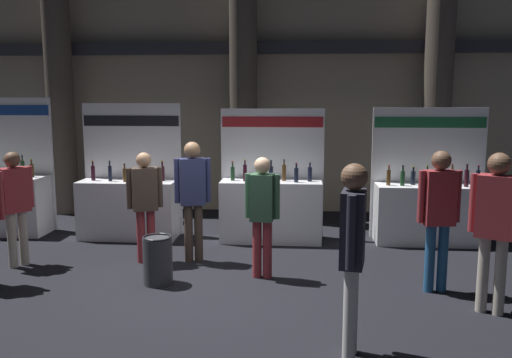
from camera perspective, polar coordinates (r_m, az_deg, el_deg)
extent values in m
plane|color=black|center=(7.01, -4.89, -11.33)|extent=(24.68, 24.68, 0.00)
cube|color=tan|center=(11.36, -1.06, 12.29)|extent=(12.34, 0.25, 6.22)
cube|color=#2D2D33|center=(11.09, -1.22, 13.99)|extent=(12.34, 0.20, 0.24)
cylinder|color=#51473D|center=(11.75, -20.56, 10.20)|extent=(0.55, 0.55, 5.63)
cylinder|color=#51473D|center=(10.72, -1.39, 10.94)|extent=(0.55, 0.55, 5.63)
cylinder|color=#51473D|center=(11.01, 19.14, 10.41)|extent=(0.55, 0.55, 5.63)
cube|color=white|center=(10.67, -25.71, 1.43)|extent=(1.92, 0.04, 2.42)
cylinder|color=#19381E|center=(10.19, -25.22, 0.95)|extent=(0.06, 0.06, 0.27)
cylinder|color=#19381E|center=(10.17, -25.28, 1.88)|extent=(0.03, 0.03, 0.06)
cylinder|color=red|center=(10.16, -25.29, 2.10)|extent=(0.03, 0.03, 0.02)
cylinder|color=#19381E|center=(10.18, -23.92, 1.05)|extent=(0.07, 0.07, 0.28)
cylinder|color=#19381E|center=(10.16, -23.98, 2.06)|extent=(0.03, 0.03, 0.09)
cylinder|color=black|center=(10.15, -24.00, 2.35)|extent=(0.03, 0.03, 0.02)
cylinder|color=#472D14|center=(10.03, -23.09, 0.86)|extent=(0.07, 0.07, 0.23)
cylinder|color=#472D14|center=(10.01, -23.15, 1.72)|extent=(0.03, 0.03, 0.08)
cylinder|color=gold|center=(10.00, -23.16, 1.99)|extent=(0.03, 0.03, 0.02)
cube|color=white|center=(9.37, -13.65, -3.24)|extent=(1.66, 0.60, 1.00)
cube|color=white|center=(9.57, -13.16, 1.04)|extent=(1.74, 0.04, 2.32)
cube|color=black|center=(9.48, -13.39, 6.15)|extent=(1.69, 0.01, 0.18)
cylinder|color=black|center=(9.48, -17.21, 0.60)|extent=(0.07, 0.07, 0.25)
cylinder|color=black|center=(9.46, -17.26, 1.60)|extent=(0.03, 0.03, 0.08)
cylinder|color=gold|center=(9.46, -17.27, 1.90)|extent=(0.03, 0.03, 0.02)
cylinder|color=black|center=(9.33, -15.52, 0.58)|extent=(0.06, 0.06, 0.26)
cylinder|color=black|center=(9.31, -15.56, 1.60)|extent=(0.03, 0.03, 0.07)
cylinder|color=black|center=(9.30, -15.58, 1.87)|extent=(0.03, 0.03, 0.02)
cylinder|color=#472D14|center=(9.18, -14.02, 0.41)|extent=(0.06, 0.06, 0.23)
cylinder|color=#472D14|center=(9.16, -14.05, 1.32)|extent=(0.03, 0.03, 0.06)
cylinder|color=black|center=(9.15, -14.06, 1.57)|extent=(0.03, 0.03, 0.02)
cylinder|color=black|center=(9.21, -12.02, 0.55)|extent=(0.06, 0.06, 0.24)
cylinder|color=black|center=(9.19, -12.05, 1.51)|extent=(0.03, 0.03, 0.07)
cylinder|color=red|center=(9.19, -12.05, 1.79)|extent=(0.03, 0.03, 0.02)
cylinder|color=black|center=(9.16, -10.09, 0.57)|extent=(0.07, 0.07, 0.25)
cylinder|color=black|center=(9.14, -10.12, 1.61)|extent=(0.03, 0.03, 0.09)
cylinder|color=gold|center=(9.13, -10.13, 1.94)|extent=(0.03, 0.03, 0.02)
cube|color=white|center=(8.91, 1.63, -3.50)|extent=(1.69, 0.60, 1.03)
cube|color=white|center=(9.14, 1.76, 0.62)|extent=(1.78, 0.04, 2.23)
cube|color=maroon|center=(9.03, 1.78, 6.20)|extent=(1.73, 0.01, 0.18)
cylinder|color=#19381E|center=(8.87, -2.54, 0.58)|extent=(0.07, 0.07, 0.23)
cylinder|color=#19381E|center=(8.85, -2.55, 1.57)|extent=(0.03, 0.03, 0.08)
cylinder|color=red|center=(8.84, -2.55, 1.88)|extent=(0.03, 0.03, 0.02)
cylinder|color=black|center=(8.79, -1.20, 0.66)|extent=(0.06, 0.06, 0.28)
cylinder|color=black|center=(8.76, -1.21, 1.80)|extent=(0.03, 0.03, 0.07)
cylinder|color=gold|center=(8.76, -1.21, 2.10)|extent=(0.03, 0.03, 0.02)
cylinder|color=#19381E|center=(8.78, 0.32, 0.60)|extent=(0.07, 0.07, 0.26)
cylinder|color=#19381E|center=(8.76, 0.33, 1.67)|extent=(0.03, 0.03, 0.07)
cylinder|color=gold|center=(8.76, 0.33, 1.96)|extent=(0.03, 0.03, 0.02)
cylinder|color=black|center=(8.79, 1.63, 0.57)|extent=(0.07, 0.07, 0.25)
cylinder|color=black|center=(8.77, 1.64, 1.65)|extent=(0.03, 0.03, 0.09)
cylinder|color=black|center=(8.76, 1.64, 2.00)|extent=(0.03, 0.03, 0.02)
cylinder|color=#472D14|center=(8.82, 3.05, 0.66)|extent=(0.07, 0.07, 0.27)
cylinder|color=#472D14|center=(8.80, 3.06, 1.77)|extent=(0.03, 0.03, 0.08)
cylinder|color=black|center=(8.80, 3.06, 2.08)|extent=(0.03, 0.03, 0.02)
cylinder|color=black|center=(8.69, 4.38, 0.42)|extent=(0.07, 0.07, 0.24)
cylinder|color=black|center=(8.67, 4.39, 1.42)|extent=(0.03, 0.03, 0.07)
cylinder|color=red|center=(8.67, 4.39, 1.71)|extent=(0.03, 0.03, 0.02)
cylinder|color=black|center=(8.80, 5.85, 0.51)|extent=(0.07, 0.07, 0.24)
cylinder|color=black|center=(8.78, 5.86, 1.47)|extent=(0.03, 0.03, 0.06)
cylinder|color=black|center=(8.77, 5.86, 1.73)|extent=(0.03, 0.03, 0.02)
cube|color=white|center=(9.24, 18.35, -3.66)|extent=(1.80, 0.60, 0.98)
cube|color=white|center=(9.46, 18.05, 0.53)|extent=(1.89, 0.04, 2.25)
cube|color=#1E6638|center=(9.36, 18.34, 5.84)|extent=(1.84, 0.01, 0.18)
cylinder|color=#472D14|center=(8.95, 14.15, 0.14)|extent=(0.07, 0.07, 0.25)
cylinder|color=#472D14|center=(8.93, 14.19, 1.15)|extent=(0.03, 0.03, 0.07)
cylinder|color=red|center=(8.92, 14.20, 1.42)|extent=(0.03, 0.03, 0.02)
cylinder|color=#19381E|center=(8.97, 15.57, 0.06)|extent=(0.07, 0.07, 0.24)
cylinder|color=#19381E|center=(8.95, 15.61, 1.08)|extent=(0.03, 0.03, 0.08)
cylinder|color=black|center=(8.94, 15.62, 1.39)|extent=(0.03, 0.03, 0.02)
cylinder|color=black|center=(9.12, 16.63, 0.11)|extent=(0.07, 0.07, 0.22)
cylinder|color=black|center=(9.10, 16.67, 1.02)|extent=(0.03, 0.03, 0.07)
cylinder|color=gold|center=(9.09, 16.68, 1.30)|extent=(0.03, 0.03, 0.02)
cylinder|color=#19381E|center=(9.04, 18.01, 0.10)|extent=(0.06, 0.06, 0.27)
cylinder|color=#19381E|center=(9.02, 18.06, 1.15)|extent=(0.03, 0.03, 0.07)
cylinder|color=gold|center=(9.01, 18.08, 1.42)|extent=(0.03, 0.03, 0.02)
cylinder|color=#472D14|center=(9.11, 19.17, 0.13)|extent=(0.06, 0.06, 0.27)
cylinder|color=#472D14|center=(9.08, 19.22, 1.18)|extent=(0.03, 0.03, 0.07)
cylinder|color=red|center=(9.08, 19.23, 1.44)|extent=(0.03, 0.03, 0.02)
cylinder|color=#472D14|center=(9.19, 20.43, 0.16)|extent=(0.06, 0.06, 0.28)
cylinder|color=#472D14|center=(9.17, 20.49, 1.22)|extent=(0.03, 0.03, 0.07)
cylinder|color=red|center=(9.17, 20.50, 1.48)|extent=(0.03, 0.03, 0.02)
cylinder|color=black|center=(9.17, 21.83, 0.07)|extent=(0.07, 0.07, 0.28)
cylinder|color=black|center=(9.15, 21.89, 1.18)|extent=(0.03, 0.03, 0.08)
cylinder|color=black|center=(9.15, 21.91, 1.49)|extent=(0.03, 0.03, 0.02)
cylinder|color=black|center=(9.24, 22.88, 0.04)|extent=(0.06, 0.06, 0.27)
cylinder|color=black|center=(9.22, 22.94, 1.08)|extent=(0.03, 0.03, 0.07)
cylinder|color=red|center=(9.21, 22.96, 1.34)|extent=(0.03, 0.03, 0.02)
cylinder|color=#38383D|center=(7.05, -10.59, -8.70)|extent=(0.38, 0.38, 0.61)
torus|color=black|center=(6.96, -10.66, -6.20)|extent=(0.38, 0.38, 0.02)
cylinder|color=maroon|center=(7.98, -11.28, -6.02)|extent=(0.12, 0.12, 0.79)
cylinder|color=maroon|center=(7.96, -12.33, -6.08)|extent=(0.12, 0.12, 0.79)
cube|color=#47382D|center=(7.82, -11.96, -1.05)|extent=(0.42, 0.36, 0.62)
sphere|color=tan|center=(7.76, -12.06, 2.04)|extent=(0.22, 0.22, 0.22)
cylinder|color=#47382D|center=(7.84, -10.36, -0.86)|extent=(0.08, 0.08, 0.59)
cylinder|color=#47382D|center=(7.80, -13.59, -1.02)|extent=(0.08, 0.08, 0.59)
cylinder|color=maroon|center=(7.15, 0.11, -7.56)|extent=(0.12, 0.12, 0.79)
cylinder|color=maroon|center=(7.13, 1.24, -7.62)|extent=(0.12, 0.12, 0.79)
cube|color=#33563D|center=(6.98, 0.68, -2.00)|extent=(0.33, 0.28, 0.63)
sphere|color=tan|center=(6.91, 0.69, 1.48)|extent=(0.22, 0.22, 0.22)
cylinder|color=#33563D|center=(7.01, -0.89, -1.82)|extent=(0.08, 0.08, 0.59)
cylinder|color=#33563D|center=(6.94, 2.27, -1.93)|extent=(0.08, 0.08, 0.59)
cylinder|color=silver|center=(5.18, 10.27, -13.62)|extent=(0.12, 0.12, 0.88)
cylinder|color=silver|center=(5.05, 10.12, -14.25)|extent=(0.12, 0.12, 0.88)
cube|color=#23232D|center=(4.87, 10.45, -5.31)|extent=(0.27, 0.39, 0.70)
sphere|color=brown|center=(4.78, 10.60, 0.24)|extent=(0.24, 0.24, 0.24)
cylinder|color=#23232D|center=(5.08, 10.67, -4.53)|extent=(0.08, 0.08, 0.66)
cylinder|color=#23232D|center=(4.65, 10.22, -5.76)|extent=(0.08, 0.08, 0.66)
cylinder|color=maroon|center=(7.48, -25.94, -1.63)|extent=(0.08, 0.08, 0.62)
cylinder|color=#47382D|center=(7.89, -6.23, -5.80)|extent=(0.12, 0.12, 0.86)
cylinder|color=#47382D|center=(7.88, -7.31, -5.84)|extent=(0.12, 0.12, 0.86)
cube|color=navy|center=(7.72, -6.87, -0.28)|extent=(0.40, 0.29, 0.68)
sphere|color=#8C6647|center=(7.67, -6.94, 3.15)|extent=(0.24, 0.24, 0.24)
cylinder|color=navy|center=(7.74, -5.20, -0.11)|extent=(0.08, 0.08, 0.65)
cylinder|color=navy|center=(7.71, -8.56, -0.21)|extent=(0.08, 0.08, 0.65)
cylinder|color=navy|center=(7.03, 19.54, -8.08)|extent=(0.12, 0.12, 0.86)
cylinder|color=navy|center=(6.97, 18.29, -8.16)|extent=(0.12, 0.12, 0.86)
cube|color=maroon|center=(6.83, 19.24, -1.94)|extent=(0.40, 0.26, 0.68)
sphere|color=brown|center=(6.76, 19.43, 1.91)|extent=(0.24, 0.24, 0.24)
cylinder|color=maroon|center=(6.92, 21.00, -1.76)|extent=(0.08, 0.08, 0.64)
cylinder|color=maroon|center=(6.74, 17.44, -1.84)|extent=(0.08, 0.08, 0.64)
cylinder|color=#ADA393|center=(8.32, -24.90, -6.02)|extent=(0.12, 0.12, 0.80)
cylinder|color=#ADA393|center=(8.38, -23.86, -5.84)|extent=(0.12, 0.12, 0.80)
cube|color=maroon|center=(8.21, -24.69, -1.08)|extent=(0.40, 0.44, 0.63)
sphere|color=brown|center=(8.15, -24.88, 1.92)|extent=(0.22, 0.22, 0.22)
cylinder|color=maroon|center=(8.30, -23.24, -0.77)|extent=(0.08, 0.08, 0.60)
cylinder|color=#ADA393|center=(6.53, 24.90, -9.60)|extent=(0.12, 0.12, 0.88)
cylinder|color=#ADA393|center=(6.55, 23.35, -9.43)|extent=(0.12, 0.12, 0.88)
cube|color=maroon|center=(6.35, 24.56, -2.74)|extent=(0.46, 0.40, 0.70)
sphere|color=brown|center=(6.28, 24.83, 1.52)|extent=(0.24, 0.24, 0.24)
cylinder|color=maroon|center=(6.38, 22.42, -2.39)|extent=(0.08, 0.08, 0.66)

